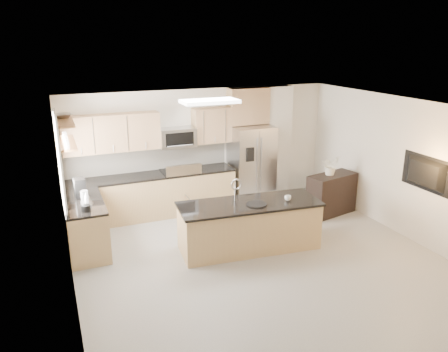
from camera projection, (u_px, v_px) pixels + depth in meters
name	position (u px, v px, depth m)	size (l,w,h in m)	color
floor	(268.00, 268.00, 7.19)	(6.50, 6.50, 0.00)	#A09E99
ceiling	(273.00, 111.00, 6.41)	(6.00, 6.50, 0.02)	white
wall_back	(201.00, 148.00, 9.67)	(6.00, 0.02, 2.60)	white
wall_front	(441.00, 308.00, 3.94)	(6.00, 0.02, 2.60)	white
wall_left	(68.00, 224.00, 5.72)	(0.02, 6.50, 2.60)	white
wall_right	(417.00, 173.00, 7.89)	(0.02, 6.50, 2.60)	white
back_counter	(152.00, 195.00, 9.19)	(3.55, 0.66, 1.44)	tan
left_counter	(86.00, 225.00, 7.72)	(0.66, 1.50, 0.92)	tan
range	(181.00, 191.00, 9.41)	(0.76, 0.64, 1.14)	black
upper_cabinets	(143.00, 131.00, 8.89)	(3.50, 0.33, 0.75)	tan
microwave	(177.00, 137.00, 9.17)	(0.76, 0.40, 0.40)	#B2B2B4
refrigerator	(251.00, 165.00, 9.85)	(0.92, 0.78, 1.78)	#B2B2B4
partition_column	(277.00, 142.00, 10.20)	(0.60, 0.30, 2.60)	silver
window	(60.00, 163.00, 7.25)	(0.04, 1.15, 1.65)	white
shelf_lower	(66.00, 143.00, 7.30)	(0.30, 1.20, 0.04)	olive
shelf_upper	(63.00, 121.00, 7.18)	(0.30, 1.20, 0.04)	olive
ceiling_fixture	(210.00, 101.00, 7.69)	(1.00, 0.50, 0.06)	white
island	(249.00, 225.00, 7.78)	(2.58, 1.13, 1.29)	tan
credenza	(331.00, 194.00, 9.33)	(1.10, 0.46, 0.88)	black
cup	(288.00, 198.00, 7.74)	(0.12, 0.12, 0.09)	white
platter	(256.00, 204.00, 7.55)	(0.36, 0.36, 0.02)	black
blender	(85.00, 202.00, 7.10)	(0.15, 0.15, 0.35)	black
kettle	(87.00, 198.00, 7.42)	(0.21, 0.21, 0.26)	#B2B2B4
coffee_maker	(80.00, 188.00, 7.73)	(0.20, 0.23, 0.35)	black
bowl	(62.00, 115.00, 7.34)	(0.40, 0.40, 0.10)	#B2B2B4
flower_vase	(331.00, 160.00, 9.11)	(0.56, 0.48, 0.62)	white
television	(423.00, 174.00, 7.66)	(1.08, 0.14, 0.62)	black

